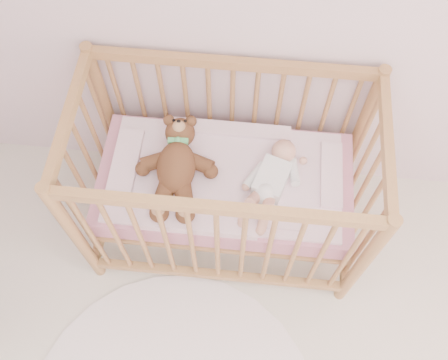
# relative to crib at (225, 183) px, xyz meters

# --- Properties ---
(crib) EXTENTS (1.36, 0.76, 1.00)m
(crib) POSITION_rel_crib_xyz_m (0.00, 0.00, 0.00)
(crib) COLOR tan
(crib) RESTS_ON floor
(mattress) EXTENTS (1.22, 0.62, 0.13)m
(mattress) POSITION_rel_crib_xyz_m (0.00, 0.00, -0.01)
(mattress) COLOR pink
(mattress) RESTS_ON crib
(blanket) EXTENTS (1.10, 0.58, 0.06)m
(blanket) POSITION_rel_crib_xyz_m (0.00, 0.00, 0.06)
(blanket) COLOR #EBA2B8
(blanket) RESTS_ON mattress
(baby) EXTENTS (0.40, 0.57, 0.12)m
(baby) POSITION_rel_crib_xyz_m (0.22, -0.02, 0.14)
(baby) COLOR white
(baby) RESTS_ON blanket
(teddy_bear) EXTENTS (0.43, 0.59, 0.16)m
(teddy_bear) POSITION_rel_crib_xyz_m (-0.22, -0.02, 0.15)
(teddy_bear) COLOR brown
(teddy_bear) RESTS_ON blanket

